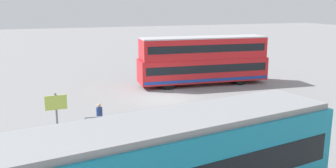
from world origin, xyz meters
The scene contains 5 objects.
ground_plane centered at (0.00, 0.00, 0.00)m, with size 160.00×160.00×0.00m, color gray.
double_decker_bus centered at (-4.60, -3.35, 2.04)m, with size 10.97×3.29×4.00m.
pedestrian_near_railing centered at (5.58, 5.52, 0.91)m, with size 0.42×0.42×1.59m.
pedestrian_railing centered at (2.44, 6.57, 0.74)m, with size 7.96×1.16×1.08m.
info_sign centered at (7.78, 6.59, 1.78)m, with size 1.02×0.14×2.58m.
Camera 1 is at (8.56, 24.21, 6.74)m, focal length 39.45 mm.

